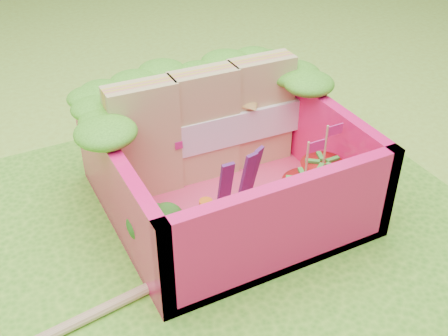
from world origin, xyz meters
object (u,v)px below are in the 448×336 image
bento_box (225,164)px  strawberry_left (303,198)px  broccoli (160,228)px  strawberry_right (321,181)px  sandwich_stack (205,126)px  chopsticks (54,333)px

bento_box → strawberry_left: (0.29, -0.35, -0.10)m
broccoli → strawberry_right: size_ratio=0.68×
bento_box → sandwich_stack: (0.00, 0.26, 0.11)m
bento_box → chopsticks: bento_box is taller
sandwich_stack → strawberry_left: size_ratio=2.55×
sandwich_stack → broccoli: sandwich_stack is taller
broccoli → strawberry_left: (0.80, -0.06, -0.05)m
strawberry_right → chopsticks: strawberry_right is taller
broccoli → strawberry_right: 0.97m
bento_box → broccoli: 0.59m
sandwich_stack → strawberry_right: bearing=-49.8°
broccoli → bento_box: bearing=29.9°
strawberry_left → chopsticks: bearing=-173.8°
strawberry_right → sandwich_stack: bearing=130.2°
sandwich_stack → broccoli: bearing=-132.7°
strawberry_right → chopsticks: (-1.57, -0.23, -0.16)m
sandwich_stack → strawberry_right: sandwich_stack is taller
bento_box → strawberry_left: size_ratio=2.69×
chopsticks → strawberry_right: bearing=8.3°
bento_box → sandwich_stack: size_ratio=1.06×
strawberry_right → strawberry_left: bearing=-156.2°
broccoli → chopsticks: bearing=-160.4°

